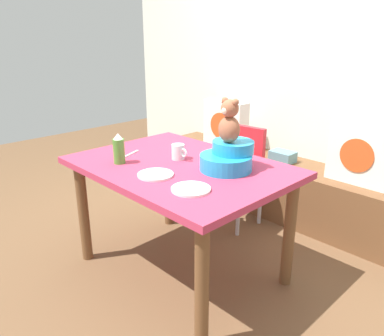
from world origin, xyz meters
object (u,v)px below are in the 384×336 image
(pillow_floral_left, at_px, (225,124))
(dinner_plate_far, at_px, (155,175))
(coffee_mug, at_px, (178,152))
(dinner_plate_near, at_px, (191,189))
(book_stack, at_px, (283,156))
(pillow_floral_right, at_px, (361,153))
(highchair, at_px, (238,163))
(teddy_bear, at_px, (229,122))
(ketchup_bottle, at_px, (119,149))
(dining_table, at_px, (180,180))
(infant_seat_teal, at_px, (228,157))

(pillow_floral_left, distance_m, dinner_plate_far, 1.60)
(pillow_floral_left, height_order, coffee_mug, pillow_floral_left)
(pillow_floral_left, distance_m, coffee_mug, 1.29)
(dinner_plate_near, bearing_deg, pillow_floral_left, 125.48)
(coffee_mug, relative_size, dinner_plate_far, 0.60)
(book_stack, bearing_deg, pillow_floral_right, -1.86)
(highchair, distance_m, teddy_bear, 0.92)
(dinner_plate_far, bearing_deg, pillow_floral_left, 117.23)
(pillow_floral_right, bearing_deg, ketchup_bottle, -120.69)
(dining_table, height_order, coffee_mug, coffee_mug)
(highchair, bearing_deg, pillow_floral_right, 28.46)
(highchair, relative_size, teddy_bear, 3.16)
(highchair, relative_size, ketchup_bottle, 4.27)
(book_stack, distance_m, infant_seat_teal, 1.16)
(book_stack, relative_size, ketchup_bottle, 1.08)
(pillow_floral_left, distance_m, highchair, 0.67)
(book_stack, distance_m, coffee_mug, 1.19)
(infant_seat_teal, bearing_deg, book_stack, 106.26)
(book_stack, bearing_deg, dinner_plate_far, -85.72)
(dinner_plate_far, bearing_deg, pillow_floral_right, 69.34)
(pillow_floral_left, bearing_deg, dinner_plate_far, -62.77)
(pillow_floral_left, height_order, ketchup_bottle, ketchup_bottle)
(pillow_floral_left, bearing_deg, teddy_bear, -48.36)
(dining_table, xyz_separation_m, highchair, (-0.18, 0.78, -0.12))
(pillow_floral_left, bearing_deg, pillow_floral_right, 0.00)
(dinner_plate_near, bearing_deg, book_stack, 105.16)
(highchair, height_order, ketchup_bottle, ketchup_bottle)
(pillow_floral_right, height_order, coffee_mug, pillow_floral_right)
(book_stack, bearing_deg, ketchup_bottle, -98.22)
(dining_table, bearing_deg, teddy_bear, 28.03)
(pillow_floral_right, bearing_deg, coffee_mug, -120.31)
(pillow_floral_left, relative_size, dining_table, 0.34)
(dining_table, xyz_separation_m, ketchup_bottle, (-0.27, -0.25, 0.19))
(book_stack, distance_m, ketchup_bottle, 1.51)
(teddy_bear, bearing_deg, dining_table, -151.97)
(ketchup_bottle, bearing_deg, pillow_floral_left, 105.97)
(pillow_floral_right, bearing_deg, infant_seat_teal, -107.43)
(book_stack, height_order, highchair, highchair)
(dinner_plate_near, relative_size, dinner_plate_far, 1.00)
(coffee_mug, bearing_deg, infant_seat_teal, 13.91)
(pillow_floral_left, relative_size, dinner_plate_far, 2.20)
(dining_table, height_order, highchair, highchair)
(pillow_floral_left, height_order, dinner_plate_far, pillow_floral_left)
(dining_table, bearing_deg, ketchup_bottle, -136.85)
(dinner_plate_far, bearing_deg, ketchup_bottle, -176.54)
(teddy_bear, distance_m, coffee_mug, 0.41)
(infant_seat_teal, bearing_deg, pillow_floral_left, 131.66)
(pillow_floral_right, relative_size, dinner_plate_near, 2.20)
(pillow_floral_left, relative_size, infant_seat_teal, 1.33)
(book_stack, distance_m, dinner_plate_far, 1.47)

